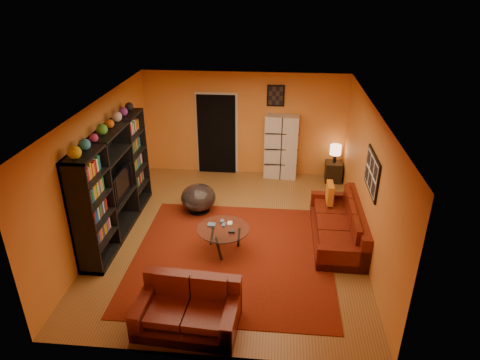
# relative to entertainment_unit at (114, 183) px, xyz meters

# --- Properties ---
(floor) EXTENTS (6.00, 6.00, 0.00)m
(floor) POSITION_rel_entertainment_unit_xyz_m (2.27, 0.00, -1.05)
(floor) COLOR brown
(floor) RESTS_ON ground
(ceiling) EXTENTS (6.00, 6.00, 0.00)m
(ceiling) POSITION_rel_entertainment_unit_xyz_m (2.27, 0.00, 1.55)
(ceiling) COLOR white
(ceiling) RESTS_ON wall_back
(wall_back) EXTENTS (6.00, 0.00, 6.00)m
(wall_back) POSITION_rel_entertainment_unit_xyz_m (2.27, 3.00, 0.25)
(wall_back) COLOR orange
(wall_back) RESTS_ON floor
(wall_front) EXTENTS (6.00, 0.00, 6.00)m
(wall_front) POSITION_rel_entertainment_unit_xyz_m (2.27, -3.00, 0.25)
(wall_front) COLOR orange
(wall_front) RESTS_ON floor
(wall_left) EXTENTS (0.00, 6.00, 6.00)m
(wall_left) POSITION_rel_entertainment_unit_xyz_m (-0.23, 0.00, 0.25)
(wall_left) COLOR orange
(wall_left) RESTS_ON floor
(wall_right) EXTENTS (0.00, 6.00, 6.00)m
(wall_right) POSITION_rel_entertainment_unit_xyz_m (4.78, 0.00, 0.25)
(wall_right) COLOR orange
(wall_right) RESTS_ON floor
(rug) EXTENTS (3.60, 3.60, 0.01)m
(rug) POSITION_rel_entertainment_unit_xyz_m (2.38, -0.70, -1.04)
(rug) COLOR #59160A
(rug) RESTS_ON floor
(doorway) EXTENTS (0.95, 0.10, 2.04)m
(doorway) POSITION_rel_entertainment_unit_xyz_m (1.57, 2.96, -0.03)
(doorway) COLOR black
(doorway) RESTS_ON floor
(wall_art_right) EXTENTS (0.03, 1.00, 0.70)m
(wall_art_right) POSITION_rel_entertainment_unit_xyz_m (4.75, -0.30, 0.55)
(wall_art_right) COLOR black
(wall_art_right) RESTS_ON wall_right
(wall_art_back) EXTENTS (0.42, 0.03, 0.52)m
(wall_art_back) POSITION_rel_entertainment_unit_xyz_m (3.02, 2.98, 1.00)
(wall_art_back) COLOR black
(wall_art_back) RESTS_ON wall_back
(entertainment_unit) EXTENTS (0.45, 3.00, 2.10)m
(entertainment_unit) POSITION_rel_entertainment_unit_xyz_m (0.00, 0.00, 0.00)
(entertainment_unit) COLOR black
(entertainment_unit) RESTS_ON floor
(tv) EXTENTS (0.99, 0.13, 0.57)m
(tv) POSITION_rel_entertainment_unit_xyz_m (0.05, 0.06, -0.04)
(tv) COLOR black
(tv) RESTS_ON entertainment_unit
(sofa) EXTENTS (0.92, 2.22, 0.85)m
(sofa) POSITION_rel_entertainment_unit_xyz_m (4.41, 0.07, -0.77)
(sofa) COLOR #52130A
(sofa) RESTS_ON rug
(loveseat) EXTENTS (1.53, 0.98, 0.85)m
(loveseat) POSITION_rel_entertainment_unit_xyz_m (1.91, -2.42, -0.76)
(loveseat) COLOR #52130A
(loveseat) RESTS_ON rug
(throw_pillow) EXTENTS (0.12, 0.42, 0.42)m
(throw_pillow) POSITION_rel_entertainment_unit_xyz_m (4.22, 0.77, -0.42)
(throw_pillow) COLOR orange
(throw_pillow) RESTS_ON sofa
(coffee_table) EXTENTS (0.96, 0.96, 0.48)m
(coffee_table) POSITION_rel_entertainment_unit_xyz_m (2.18, -0.55, -0.61)
(coffee_table) COLOR silver
(coffee_table) RESTS_ON floor
(storage_cabinet) EXTENTS (0.83, 0.42, 1.62)m
(storage_cabinet) POSITION_rel_entertainment_unit_xyz_m (3.21, 2.80, -0.24)
(storage_cabinet) COLOR silver
(storage_cabinet) RESTS_ON floor
(bowl_chair) EXTENTS (0.76, 0.76, 0.61)m
(bowl_chair) POSITION_rel_entertainment_unit_xyz_m (1.46, 0.87, -0.72)
(bowl_chair) COLOR black
(bowl_chair) RESTS_ON floor
(side_table) EXTENTS (0.41, 0.41, 0.50)m
(side_table) POSITION_rel_entertainment_unit_xyz_m (4.53, 2.68, -0.80)
(side_table) COLOR black
(side_table) RESTS_ON floor
(table_lamp) EXTENTS (0.27, 0.27, 0.45)m
(table_lamp) POSITION_rel_entertainment_unit_xyz_m (4.53, 2.68, -0.23)
(table_lamp) COLOR black
(table_lamp) RESTS_ON side_table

